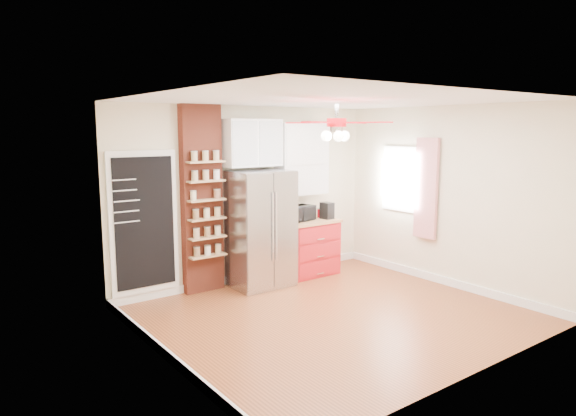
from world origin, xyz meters
TOP-DOWN VIEW (x-y plane):
  - floor at (0.00, 0.00)m, footprint 4.50×4.50m
  - ceiling at (0.00, 0.00)m, footprint 4.50×4.50m
  - wall_back at (0.00, 2.00)m, footprint 4.50×0.02m
  - wall_front at (0.00, -2.00)m, footprint 4.50×0.02m
  - wall_left at (-2.25, 0.00)m, footprint 0.02×4.00m
  - wall_right at (2.25, 0.00)m, footprint 0.02×4.00m
  - chalkboard at (-1.70, 1.96)m, footprint 0.95×0.05m
  - brick_pillar at (-0.85, 1.92)m, footprint 0.60×0.16m
  - fridge at (-0.05, 1.63)m, footprint 0.90×0.70m
  - upper_glass_cabinet at (-0.05, 1.82)m, footprint 0.90×0.35m
  - red_cabinet at (0.92, 1.68)m, footprint 0.94×0.64m
  - upper_shelf_unit at (0.92, 1.85)m, footprint 0.90×0.30m
  - window at (2.23, 0.90)m, footprint 0.04×0.75m
  - curtain at (2.18, 0.35)m, footprint 0.06×0.40m
  - ceiling_fan at (0.00, 0.00)m, footprint 1.40×1.40m
  - toaster_oven at (0.79, 1.71)m, footprint 0.49×0.38m
  - coffee_maker at (1.24, 1.58)m, footprint 0.17×0.20m
  - canister_left at (1.21, 1.60)m, footprint 0.11×0.11m
  - canister_right at (1.24, 1.75)m, footprint 0.13×0.13m
  - pantry_jar_oats at (-1.04, 1.80)m, footprint 0.11×0.11m
  - pantry_jar_beans at (-0.67, 1.78)m, footprint 0.11×0.11m

SIDE VIEW (x-z plane):
  - floor at x=0.00m, z-range 0.00..0.00m
  - red_cabinet at x=0.92m, z-range 0.00..0.90m
  - fridge at x=-0.05m, z-range 0.00..1.75m
  - canister_left at x=1.21m, z-range 0.90..1.04m
  - canister_right at x=1.24m, z-range 0.90..1.04m
  - toaster_oven at x=0.79m, z-range 0.90..1.14m
  - coffee_maker at x=1.24m, z-range 0.90..1.17m
  - chalkboard at x=-1.70m, z-range 0.12..2.08m
  - wall_back at x=0.00m, z-range 0.00..2.70m
  - wall_front at x=0.00m, z-range 0.00..2.70m
  - wall_left at x=-2.25m, z-range 0.00..2.70m
  - wall_right at x=2.25m, z-range 0.00..2.70m
  - brick_pillar at x=-0.85m, z-range 0.00..2.70m
  - pantry_jar_beans at x=-0.67m, z-range 1.37..1.49m
  - pantry_jar_oats at x=-1.04m, z-range 1.37..1.50m
  - curtain at x=2.18m, z-range 0.67..2.23m
  - window at x=2.23m, z-range 1.02..2.08m
  - upper_shelf_unit at x=0.92m, z-range 1.30..2.45m
  - upper_glass_cabinet at x=-0.05m, z-range 1.80..2.50m
  - ceiling_fan at x=0.00m, z-range 2.20..2.65m
  - ceiling at x=0.00m, z-range 2.70..2.70m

